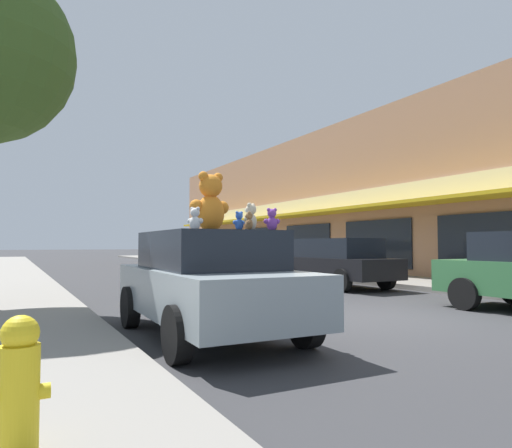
{
  "coord_description": "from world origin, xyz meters",
  "views": [
    {
      "loc": [
        -5.9,
        -6.51,
        1.35
      ],
      "look_at": [
        -0.99,
        2.61,
        1.82
      ],
      "focal_mm": 32.0,
      "sensor_mm": 36.0,
      "label": 1
    }
  ],
  "objects": [
    {
      "name": "fire_hydrant",
      "position": [
        -5.84,
        -3.55,
        0.55
      ],
      "size": [
        0.33,
        0.22,
        0.79
      ],
      "color": "yellow",
      "rests_on": "sidewalk_near"
    },
    {
      "name": "teddy_bear_purple",
      "position": [
        -2.67,
        -0.98,
        1.7
      ],
      "size": [
        0.25,
        0.17,
        0.32
      ],
      "rotation": [
        0.0,
        0.0,
        2.83
      ],
      "color": "purple",
      "rests_on": "plush_art_car"
    },
    {
      "name": "storefront_row",
      "position": [
        14.24,
        13.19,
        3.6
      ],
      "size": [
        14.46,
        35.89,
        7.21
      ],
      "color": "tan",
      "rests_on": "ground_plane"
    },
    {
      "name": "ground_plane",
      "position": [
        0.0,
        0.0,
        0.0
      ],
      "size": [
        260.0,
        260.0,
        0.0
      ],
      "primitive_type": "plane",
      "color": "#333335"
    },
    {
      "name": "teddy_bear_giant",
      "position": [
        -3.24,
        -0.11,
        1.98
      ],
      "size": [
        0.68,
        0.44,
        0.91
      ],
      "rotation": [
        0.0,
        0.0,
        3.27
      ],
      "color": "orange",
      "rests_on": "plush_art_car"
    },
    {
      "name": "parked_car_far_right",
      "position": [
        3.24,
        11.71,
        0.82
      ],
      "size": [
        1.98,
        4.48,
        1.55
      ],
      "color": "silver",
      "rests_on": "ground_plane"
    },
    {
      "name": "teddy_bear_cream",
      "position": [
        -3.0,
        -0.97,
        1.72
      ],
      "size": [
        0.27,
        0.24,
        0.38
      ],
      "rotation": [
        0.0,
        0.0,
        3.77
      ],
      "color": "beige",
      "rests_on": "plush_art_car"
    },
    {
      "name": "parked_car_far_center",
      "position": [
        3.24,
        5.13,
        0.84
      ],
      "size": [
        1.87,
        4.47,
        1.54
      ],
      "color": "black",
      "rests_on": "ground_plane"
    },
    {
      "name": "teddy_bear_white",
      "position": [
        -3.62,
        -0.47,
        1.71
      ],
      "size": [
        0.22,
        0.24,
        0.34
      ],
      "rotation": [
        0.0,
        0.0,
        2.23
      ],
      "color": "white",
      "rests_on": "plush_art_car"
    },
    {
      "name": "teddy_bear_blue",
      "position": [
        -3.16,
        -0.93,
        1.67
      ],
      "size": [
        0.2,
        0.13,
        0.26
      ],
      "rotation": [
        0.0,
        0.0,
        3.34
      ],
      "color": "blue",
      "rests_on": "plush_art_car"
    },
    {
      "name": "plush_art_car",
      "position": [
        -3.32,
        -0.25,
        0.81
      ],
      "size": [
        2.01,
        4.14,
        1.54
      ],
      "rotation": [
        0.0,
        0.0,
        -0.02
      ],
      "color": "#8C999E",
      "rests_on": "ground_plane"
    },
    {
      "name": "teddy_bear_brown",
      "position": [
        -3.14,
        -1.2,
        1.66
      ],
      "size": [
        0.13,
        0.18,
        0.24
      ],
      "rotation": [
        0.0,
        0.0,
        4.32
      ],
      "color": "olive",
      "rests_on": "plush_art_car"
    }
  ]
}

